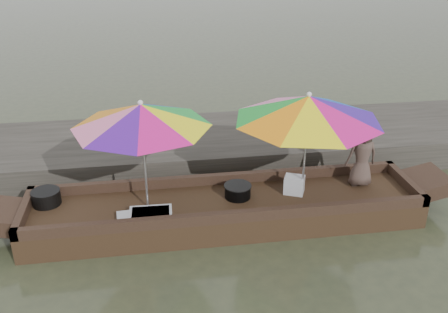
{
  "coord_description": "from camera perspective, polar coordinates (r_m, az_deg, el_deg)",
  "views": [
    {
      "loc": [
        -0.97,
        -6.08,
        3.88
      ],
      "look_at": [
        0.0,
        0.1,
        1.0
      ],
      "focal_mm": 40.0,
      "sensor_mm": 36.0,
      "label": 1
    }
  ],
  "objects": [
    {
      "name": "water",
      "position": [
        7.28,
        0.12,
        -7.5
      ],
      "size": [
        80.0,
        80.0,
        0.0
      ],
      "primitive_type": "plane",
      "color": "#343A27",
      "rests_on": "ground"
    },
    {
      "name": "dock",
      "position": [
        9.09,
        -2.04,
        1.19
      ],
      "size": [
        22.0,
        2.2,
        0.5
      ],
      "primitive_type": "cube",
      "color": "#2D2B26",
      "rests_on": "ground"
    },
    {
      "name": "boat_hull",
      "position": [
        7.18,
        0.12,
        -6.32
      ],
      "size": [
        5.56,
        1.2,
        0.35
      ],
      "primitive_type": "cube",
      "color": "#3A2617",
      "rests_on": "water"
    },
    {
      "name": "cooking_pot",
      "position": [
        7.4,
        -19.66,
        -4.43
      ],
      "size": [
        0.39,
        0.39,
        0.21
      ],
      "primitive_type": "cylinder",
      "color": "black",
      "rests_on": "boat_hull"
    },
    {
      "name": "tray_crayfish",
      "position": [
        6.75,
        -8.37,
        -6.64
      ],
      "size": [
        0.58,
        0.41,
        0.09
      ],
      "primitive_type": "cube",
      "rotation": [
        0.0,
        0.0,
        -0.03
      ],
      "color": "silver",
      "rests_on": "boat_hull"
    },
    {
      "name": "tray_scallop",
      "position": [
        6.74,
        -9.71,
        -6.97
      ],
      "size": [
        0.59,
        0.43,
        0.06
      ],
      "primitive_type": "cube",
      "rotation": [
        0.0,
        0.0,
        0.07
      ],
      "color": "silver",
      "rests_on": "boat_hull"
    },
    {
      "name": "charcoal_grill",
      "position": [
        7.16,
        1.57,
        -4.02
      ],
      "size": [
        0.37,
        0.37,
        0.18
      ],
      "primitive_type": "cylinder",
      "color": "black",
      "rests_on": "boat_hull"
    },
    {
      "name": "supply_bag",
      "position": [
        7.32,
        8.03,
        -3.22
      ],
      "size": [
        0.35,
        0.32,
        0.26
      ],
      "primitive_type": "cube",
      "rotation": [
        0.0,
        0.0,
        -0.43
      ],
      "color": "silver",
      "rests_on": "boat_hull"
    },
    {
      "name": "vendor",
      "position": [
        7.61,
        15.51,
        0.14
      ],
      "size": [
        0.48,
        0.32,
        0.96
      ],
      "primitive_type": "imported",
      "rotation": [
        0.0,
        0.0,
        3.17
      ],
      "color": "#4E3D35",
      "rests_on": "boat_hull"
    },
    {
      "name": "umbrella_bow",
      "position": [
        6.67,
        -9.11,
        0.02
      ],
      "size": [
        1.94,
        1.94,
        1.55
      ],
      "primitive_type": null,
      "rotation": [
        0.0,
        0.0,
        -0.07
      ],
      "color": "green",
      "rests_on": "boat_hull"
    },
    {
      "name": "umbrella_stern",
      "position": [
        6.99,
        9.28,
        1.19
      ],
      "size": [
        2.35,
        2.35,
        1.55
      ],
      "primitive_type": null,
      "rotation": [
        0.0,
        0.0,
        0.16
      ],
      "color": "blue",
      "rests_on": "boat_hull"
    }
  ]
}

